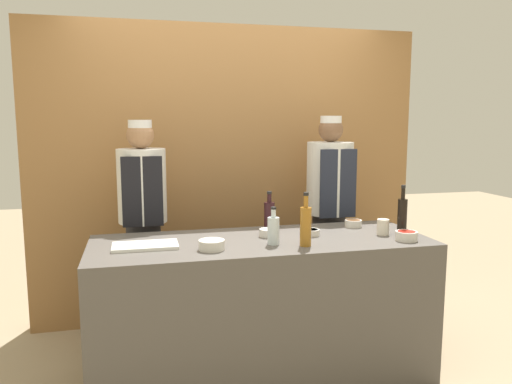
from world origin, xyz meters
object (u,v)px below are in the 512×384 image
at_px(sauce_bowl_green, 311,232).
at_px(bottle_clear, 273,230).
at_px(bottle_wine, 269,215).
at_px(cup_cream, 383,227).
at_px(chef_left, 143,226).
at_px(sauce_bowl_white, 212,244).
at_px(bottle_soy, 402,216).
at_px(cutting_board, 145,246).
at_px(sauce_bowl_red, 406,235).
at_px(bottle_amber, 306,225).
at_px(sauce_bowl_yellow, 268,232).
at_px(sauce_bowl_brown, 353,223).
at_px(chef_right, 329,215).

distance_m(sauce_bowl_green, bottle_clear, 0.34).
xyz_separation_m(bottle_wine, cup_cream, (0.69, -0.30, -0.05)).
bearing_deg(chef_left, bottle_clear, -46.36).
distance_m(sauce_bowl_white, bottle_soy, 1.27).
distance_m(bottle_soy, bottle_clear, 0.88).
relative_size(cup_cream, chef_left, 0.06).
bearing_deg(cutting_board, bottle_clear, -7.91).
distance_m(sauce_bowl_red, bottle_wine, 0.90).
relative_size(sauce_bowl_white, sauce_bowl_red, 1.13).
height_order(bottle_amber, cup_cream, bottle_amber).
bearing_deg(bottle_soy, bottle_amber, -169.74).
bearing_deg(bottle_clear, cup_cream, 5.83).
distance_m(bottle_amber, chef_left, 1.28).
bearing_deg(bottle_amber, cutting_board, 168.61).
xyz_separation_m(cutting_board, bottle_wine, (0.83, 0.28, 0.09)).
bearing_deg(sauce_bowl_yellow, cup_cream, -9.59).
xyz_separation_m(sauce_bowl_white, cup_cream, (1.14, 0.12, 0.02)).
bearing_deg(bottle_wine, bottle_amber, -78.11).
height_order(bottle_amber, chef_left, chef_left).
xyz_separation_m(cutting_board, cup_cream, (1.52, -0.03, 0.04)).
distance_m(sauce_bowl_yellow, bottle_wine, 0.20).
relative_size(sauce_bowl_yellow, chef_left, 0.07).
xyz_separation_m(sauce_bowl_white, cutting_board, (-0.37, 0.15, -0.02)).
distance_m(sauce_bowl_white, cutting_board, 0.40).
distance_m(sauce_bowl_white, bottle_wine, 0.63).
xyz_separation_m(sauce_bowl_brown, cup_cream, (0.09, -0.27, 0.02)).
xyz_separation_m(cup_cream, chef_left, (-1.52, 0.71, -0.06)).
relative_size(sauce_bowl_yellow, bottle_amber, 0.36).
relative_size(sauce_bowl_red, cutting_board, 0.35).
height_order(sauce_bowl_red, bottle_clear, bottle_clear).
bearing_deg(sauce_bowl_green, sauce_bowl_red, -26.19).
bearing_deg(cup_cream, sauce_bowl_green, 169.89).
distance_m(sauce_bowl_green, bottle_soy, 0.61).
relative_size(sauce_bowl_red, chef_right, 0.08).
bearing_deg(chef_right, bottle_wine, -145.65).
bearing_deg(sauce_bowl_yellow, bottle_clear, -96.35).
bearing_deg(chef_left, sauce_bowl_brown, -17.31).
bearing_deg(bottle_soy, bottle_clear, -177.05).
xyz_separation_m(sauce_bowl_brown, bottle_amber, (-0.50, -0.43, 0.10)).
height_order(sauce_bowl_white, bottle_clear, bottle_clear).
bearing_deg(cutting_board, chef_right, 25.66).
bearing_deg(bottle_clear, sauce_bowl_brown, 26.98).
distance_m(bottle_amber, bottle_clear, 0.20).
distance_m(sauce_bowl_brown, cutting_board, 1.45).
bearing_deg(sauce_bowl_yellow, sauce_bowl_white, -148.84).
height_order(sauce_bowl_white, cutting_board, sauce_bowl_white).
bearing_deg(bottle_wine, bottle_clear, -101.43).
distance_m(bottle_soy, cup_cream, 0.14).
bearing_deg(bottle_clear, bottle_wine, 78.57).
height_order(sauce_bowl_brown, bottle_wine, bottle_wine).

